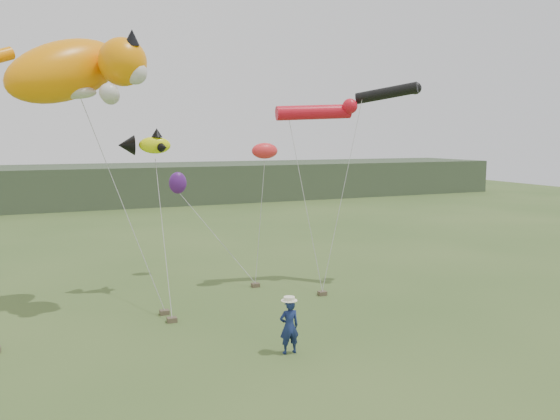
{
  "coord_description": "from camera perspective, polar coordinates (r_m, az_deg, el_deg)",
  "views": [
    {
      "loc": [
        -7.1,
        -15.53,
        6.93
      ],
      "look_at": [
        0.74,
        3.0,
        4.26
      ],
      "focal_mm": 35.0,
      "sensor_mm": 36.0,
      "label": 1
    }
  ],
  "objects": [
    {
      "name": "ground",
      "position": [
        18.43,
        1.56,
        -14.54
      ],
      "size": [
        120.0,
        120.0,
        0.0
      ],
      "primitive_type": "plane",
      "color": "#385123",
      "rests_on": "ground"
    },
    {
      "name": "headland",
      "position": [
        60.55,
        -19.11,
        2.39
      ],
      "size": [
        90.0,
        13.0,
        4.0
      ],
      "color": "#2D3D28",
      "rests_on": "ground"
    },
    {
      "name": "festival_attendant",
      "position": [
        17.95,
        0.97,
        -12.08
      ],
      "size": [
        0.67,
        0.46,
        1.8
      ],
      "primitive_type": "imported",
      "rotation": [
        0.0,
        0.0,
        3.1
      ],
      "color": "navy",
      "rests_on": "ground"
    },
    {
      "name": "sandbag_anchors",
      "position": [
        22.53,
        -8.94,
        -10.2
      ],
      "size": [
        13.18,
        4.36,
        0.18
      ],
      "color": "brown",
      "rests_on": "ground"
    },
    {
      "name": "cat_kite",
      "position": [
        22.84,
        -20.36,
        13.59
      ],
      "size": [
        6.49,
        4.41,
        3.65
      ],
      "color": "orange",
      "rests_on": "ground"
    },
    {
      "name": "fish_kite",
      "position": [
        24.54,
        -13.98,
        6.65
      ],
      "size": [
        2.23,
        1.53,
        1.17
      ],
      "color": "#E8F80C",
      "rests_on": "ground"
    },
    {
      "name": "tube_kites",
      "position": [
        26.06,
        6.75,
        10.86
      ],
      "size": [
        6.46,
        3.22,
        1.79
      ],
      "color": "black",
      "rests_on": "ground"
    },
    {
      "name": "misc_kites",
      "position": [
        26.21,
        -6.07,
        4.54
      ],
      "size": [
        4.33,
        4.21,
        2.54
      ],
      "color": "red",
      "rests_on": "ground"
    }
  ]
}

